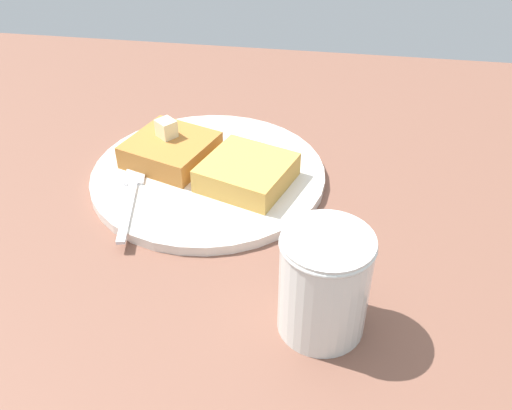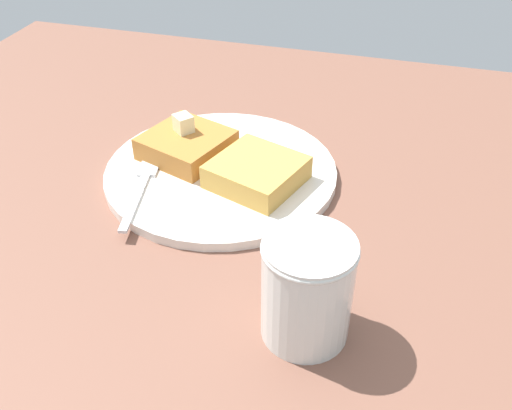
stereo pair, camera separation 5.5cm
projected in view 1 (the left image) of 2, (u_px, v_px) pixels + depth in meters
table_surface at (182, 244)px, 59.28cm from camera, size 100.87×100.87×2.81cm
plate at (209, 174)px, 66.02cm from camera, size 26.88×26.88×1.13cm
toast_slice_left at (171, 150)px, 66.78cm from camera, size 11.43×11.35×2.73cm
toast_slice_middle at (247, 172)px, 63.01cm from camera, size 11.43×11.35×2.73cm
butter_pat_primary at (166, 128)px, 66.01cm from camera, size 2.78×2.75×2.07cm
fork at (132, 189)px, 62.52cm from camera, size 4.54×15.97×0.36cm
syrup_jar at (324, 288)px, 46.24cm from camera, size 7.58×7.58×9.61cm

